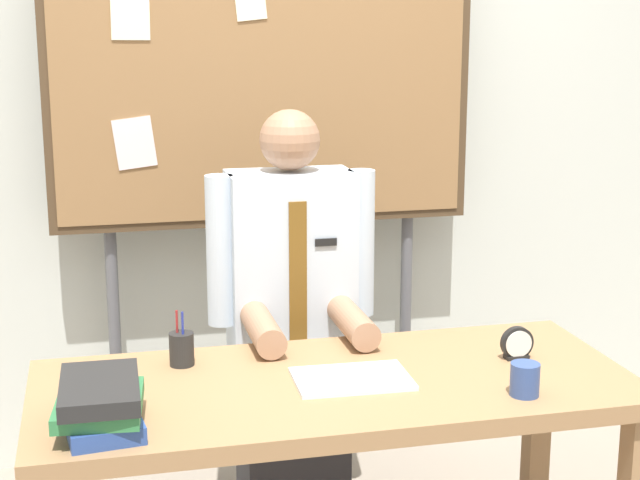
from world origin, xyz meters
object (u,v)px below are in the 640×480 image
at_px(desk_clock, 517,345).
at_px(coffee_mug, 525,379).
at_px(desk, 335,411).
at_px(person, 292,338).
at_px(bulletin_board, 263,81).
at_px(open_notebook, 352,379).
at_px(pen_holder, 182,349).
at_px(book_stack, 100,404).

distance_m(desk_clock, coffee_mug, 0.28).
xyz_separation_m(desk, person, (0.00, 0.58, 0.02)).
relative_size(desk, desk_clock, 16.96).
xyz_separation_m(desk, bulletin_board, (-0.00, 1.04, 0.83)).
bearing_deg(open_notebook, pen_holder, 151.93).
distance_m(desk, desk_clock, 0.57).
bearing_deg(person, coffee_mug, -60.55).
xyz_separation_m(person, coffee_mug, (0.45, -0.80, 0.11)).
bearing_deg(open_notebook, coffee_mug, -26.43).
xyz_separation_m(desk, desk_clock, (0.55, 0.04, 0.14)).
xyz_separation_m(desk, open_notebook, (0.04, -0.02, 0.10)).
bearing_deg(book_stack, desk, 16.30).
bearing_deg(desk, book_stack, -163.70).
height_order(book_stack, pen_holder, pen_holder).
bearing_deg(bulletin_board, open_notebook, -87.71).
height_order(desk, open_notebook, open_notebook).
height_order(open_notebook, pen_holder, pen_holder).
height_order(bulletin_board, pen_holder, bulletin_board).
distance_m(bulletin_board, open_notebook, 1.29).
bearing_deg(desk, pen_holder, 151.68).
height_order(person, coffee_mug, person).
xyz_separation_m(open_notebook, pen_holder, (-0.43, 0.23, 0.04)).
distance_m(book_stack, open_notebook, 0.69).
relative_size(desk_clock, pen_holder, 0.60).
relative_size(person, bulletin_board, 0.69).
bearing_deg(coffee_mug, book_stack, 177.81).
relative_size(person, book_stack, 4.73).
bearing_deg(pen_holder, book_stack, -120.34).
bearing_deg(open_notebook, person, 94.01).
bearing_deg(desk_clock, bulletin_board, 118.89).
bearing_deg(coffee_mug, person, 119.45).
height_order(desk, bulletin_board, bulletin_board).
bearing_deg(bulletin_board, book_stack, -117.08).
relative_size(bulletin_board, pen_holder, 12.69).
xyz_separation_m(open_notebook, desk_clock, (0.51, 0.06, 0.04)).
bearing_deg(person, pen_holder, -137.23).
relative_size(bulletin_board, desk_clock, 21.18).
xyz_separation_m(person, bulletin_board, (-0.00, 0.46, 0.81)).
height_order(desk_clock, coffee_mug, desk_clock).
bearing_deg(open_notebook, book_stack, -166.29).
relative_size(desk, pen_holder, 10.16).
xyz_separation_m(desk, pen_holder, (-0.39, 0.21, 0.14)).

